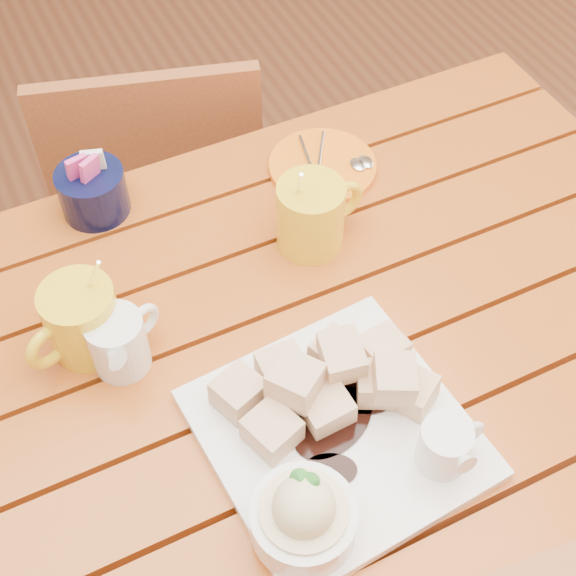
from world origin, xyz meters
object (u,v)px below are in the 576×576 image
coffee_mug_left (81,320)px  chair_far (163,194)px  orange_saucer (323,166)px  coffee_mug_right (312,214)px  table (297,386)px  dessert_plate (333,440)px

coffee_mug_left → chair_far: 0.67m
coffee_mug_left → orange_saucer: (0.42, 0.16, -0.05)m
coffee_mug_left → coffee_mug_right: 0.34m
table → orange_saucer: orange_saucer is taller
chair_far → table: bearing=105.1°
coffee_mug_left → coffee_mug_right: bearing=-17.1°
table → orange_saucer: bearing=56.8°
table → coffee_mug_right: 0.24m
table → coffee_mug_left: bearing=154.9°
dessert_plate → coffee_mug_right: coffee_mug_right is taller
orange_saucer → chair_far: bearing=115.4°
dessert_plate → chair_far: size_ratio=0.38×
table → orange_saucer: size_ratio=7.30×
table → dessert_plate: (-0.03, -0.16, 0.14)m
orange_saucer → chair_far: (-0.17, 0.35, -0.30)m
chair_far → orange_saucer: bearing=131.4°
coffee_mug_right → orange_saucer: bearing=49.5°
dessert_plate → coffee_mug_right: bearing=67.3°
table → coffee_mug_right: size_ratio=7.69×
table → dessert_plate: size_ratio=3.88×
dessert_plate → orange_saucer: dessert_plate is taller
coffee_mug_left → table: bearing=-48.2°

